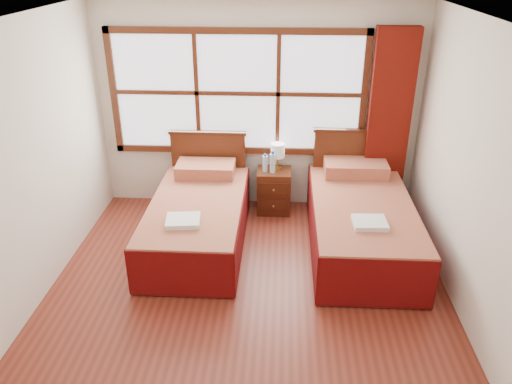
{
  "coord_description": "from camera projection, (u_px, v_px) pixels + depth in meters",
  "views": [
    {
      "loc": [
        0.31,
        -3.79,
        3.1
      ],
      "look_at": [
        0.06,
        0.7,
        0.9
      ],
      "focal_mm": 35.0,
      "sensor_mm": 36.0,
      "label": 1
    }
  ],
  "objects": [
    {
      "name": "floor",
      "position": [
        245.0,
        308.0,
        4.78
      ],
      "size": [
        4.5,
        4.5,
        0.0
      ],
      "primitive_type": "plane",
      "color": "maroon",
      "rests_on": "ground"
    },
    {
      "name": "ceiling",
      "position": [
        242.0,
        24.0,
        3.64
      ],
      "size": [
        4.5,
        4.5,
        0.0
      ],
      "primitive_type": "plane",
      "rotation": [
        3.14,
        0.0,
        0.0
      ],
      "color": "white",
      "rests_on": "wall_back"
    },
    {
      "name": "wall_back",
      "position": [
        258.0,
        108.0,
        6.23
      ],
      "size": [
        4.0,
        0.0,
        4.0
      ],
      "primitive_type": "plane",
      "rotation": [
        1.57,
        0.0,
        0.0
      ],
      "color": "silver",
      "rests_on": "floor"
    },
    {
      "name": "wall_left",
      "position": [
        14.0,
        180.0,
        4.31
      ],
      "size": [
        0.0,
        4.5,
        4.5
      ],
      "primitive_type": "plane",
      "rotation": [
        1.57,
        0.0,
        1.57
      ],
      "color": "silver",
      "rests_on": "floor"
    },
    {
      "name": "wall_right",
      "position": [
        486.0,
        191.0,
        4.11
      ],
      "size": [
        0.0,
        4.5,
        4.5
      ],
      "primitive_type": "plane",
      "rotation": [
        1.57,
        0.0,
        -1.57
      ],
      "color": "silver",
      "rests_on": "floor"
    },
    {
      "name": "window",
      "position": [
        237.0,
        93.0,
        6.12
      ],
      "size": [
        3.16,
        0.06,
        1.56
      ],
      "color": "white",
      "rests_on": "wall_back"
    },
    {
      "name": "curtain",
      "position": [
        388.0,
        124.0,
        6.08
      ],
      "size": [
        0.5,
        0.16,
        2.3
      ],
      "primitive_type": "cube",
      "color": "#65120A",
      "rests_on": "wall_back"
    },
    {
      "name": "bed_left",
      "position": [
        198.0,
        217.0,
        5.75
      ],
      "size": [
        1.05,
        2.07,
        1.02
      ],
      "color": "#421D0D",
      "rests_on": "floor"
    },
    {
      "name": "bed_right",
      "position": [
        361.0,
        220.0,
        5.65
      ],
      "size": [
        1.12,
        2.16,
        1.09
      ],
      "color": "#421D0D",
      "rests_on": "floor"
    },
    {
      "name": "nightstand",
      "position": [
        274.0,
        191.0,
        6.43
      ],
      "size": [
        0.43,
        0.42,
        0.57
      ],
      "color": "#4F2211",
      "rests_on": "floor"
    },
    {
      "name": "towels_left",
      "position": [
        183.0,
        221.0,
        5.14
      ],
      "size": [
        0.38,
        0.34,
        0.05
      ],
      "rotation": [
        0.0,
        0.0,
        0.12
      ],
      "color": "white",
      "rests_on": "bed_left"
    },
    {
      "name": "towels_right",
      "position": [
        370.0,
        223.0,
        5.03
      ],
      "size": [
        0.35,
        0.31,
        0.05
      ],
      "rotation": [
        0.0,
        0.0,
        0.04
      ],
      "color": "white",
      "rests_on": "bed_right"
    },
    {
      "name": "lamp",
      "position": [
        278.0,
        151.0,
        6.26
      ],
      "size": [
        0.18,
        0.18,
        0.34
      ],
      "color": "#B8913B",
      "rests_on": "nightstand"
    },
    {
      "name": "bottle_near",
      "position": [
        265.0,
        163.0,
        6.25
      ],
      "size": [
        0.06,
        0.06,
        0.23
      ],
      "color": "silver",
      "rests_on": "nightstand"
    },
    {
      "name": "bottle_far",
      "position": [
        273.0,
        163.0,
        6.22
      ],
      "size": [
        0.07,
        0.07,
        0.28
      ],
      "color": "silver",
      "rests_on": "nightstand"
    }
  ]
}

